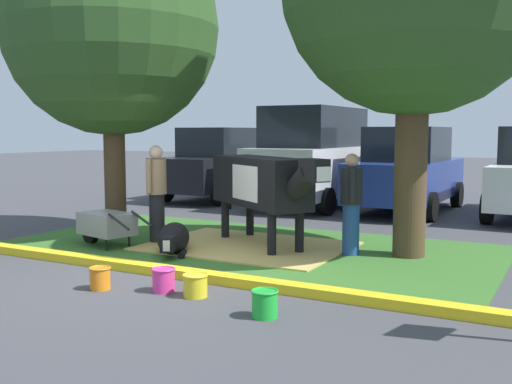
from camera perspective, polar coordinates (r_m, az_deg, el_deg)
name	(u,v)px	position (r m, az deg, el deg)	size (l,w,h in m)	color
ground_plane	(164,272)	(8.30, -8.77, -7.58)	(80.00, 80.00, 0.00)	#424247
grass_island	(248,246)	(9.96, -0.80, -5.20)	(7.99, 4.20, 0.02)	#386B28
curb_yellow	(165,271)	(8.11, -8.69, -7.46)	(9.19, 0.24, 0.12)	yellow
hay_bedding	(247,246)	(9.88, -0.84, -5.21)	(3.20, 2.40, 0.04)	tan
shade_tree_left	(112,29)	(11.16, -13.64, 14.90)	(3.77, 3.77, 5.61)	#4C3823
cow_holstein	(263,183)	(9.75, 0.67, 0.90)	(2.78, 2.10, 1.53)	black
calf_lying	(173,239)	(9.46, -7.89, -4.44)	(0.94, 1.30, 0.48)	black
person_handler	(351,201)	(9.24, 9.09, -0.89)	(0.34, 0.50, 1.58)	#23478C
person_visitor_near	(157,191)	(10.23, -9.48, 0.08)	(0.34, 0.53, 1.68)	black
wheelbarrow	(106,224)	(10.17, -14.14, -3.00)	(1.62, 0.84, 0.63)	gray
bucket_orange	(100,278)	(7.55, -14.67, -7.92)	(0.27, 0.27, 0.28)	orange
bucket_pink	(164,279)	(7.29, -8.83, -8.25)	(0.29, 0.29, 0.29)	#EA3893
bucket_yellow	(195,285)	(7.03, -5.82, -8.82)	(0.30, 0.30, 0.27)	yellow
bucket_green	(265,303)	(6.24, 0.83, -10.57)	(0.29, 0.29, 0.29)	green
sedan_red	(221,164)	(17.02, -3.36, 2.66)	(2.07, 4.43, 2.02)	black
suv_black	(315,157)	(15.40, 5.67, 3.38)	(2.17, 4.63, 2.52)	silver
sedan_blue	(407,170)	(14.73, 14.26, 2.01)	(2.07, 4.43, 2.02)	navy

